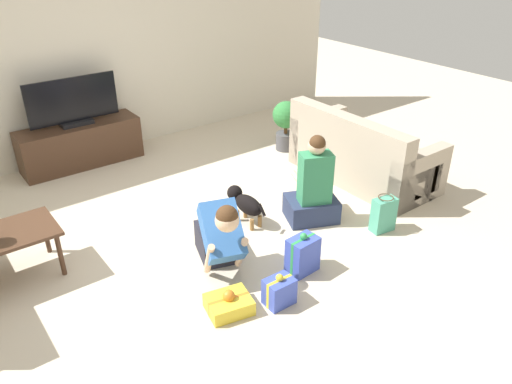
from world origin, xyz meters
name	(u,v)px	position (x,y,z in m)	size (l,w,h in m)	color
ground_plane	(183,239)	(0.00, 0.00, 0.00)	(16.00, 16.00, 0.00)	beige
wall_back	(70,58)	(0.00, 2.63, 1.30)	(8.40, 0.06, 2.60)	beige
sofa_right	(361,155)	(2.42, -0.11, 0.31)	(0.87, 1.78, 0.86)	tan
tv_console	(81,145)	(-0.15, 2.33, 0.27)	(1.50, 0.46, 0.54)	#472D1E
tv	(73,105)	(-0.15, 2.33, 0.81)	(1.12, 0.20, 0.60)	black
potted_plant_corner_right	(286,121)	(2.27, 1.13, 0.41)	(0.37, 0.37, 0.69)	#4C4C51
person_kneeling	(219,235)	(0.06, -0.61, 0.35)	(0.54, 0.83, 0.79)	#23232D
person_sitting	(313,191)	(1.29, -0.48, 0.34)	(0.64, 0.60, 0.97)	#283351
dog	(245,202)	(0.70, -0.09, 0.23)	(0.19, 0.60, 0.35)	black
gift_box_a	(303,255)	(0.62, -1.09, 0.17)	(0.28, 0.21, 0.40)	#3D51BC
gift_box_b	(229,304)	(-0.21, -1.13, 0.07)	(0.40, 0.36, 0.20)	yellow
gift_box_c	(279,291)	(0.17, -1.31, 0.12)	(0.24, 0.18, 0.29)	#3D51BC
gift_bag_a	(383,214)	(1.72, -1.07, 0.19)	(0.26, 0.18, 0.39)	#4CA384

